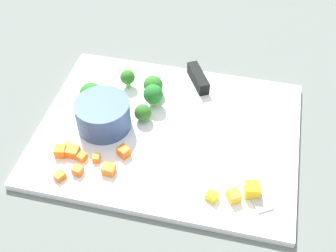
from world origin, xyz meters
TOP-DOWN VIEW (x-y plane):
  - ground_plane at (0.00, 0.00)m, footprint 4.00×4.00m
  - cutting_board at (0.00, 0.00)m, footprint 0.41×0.31m
  - prep_bowl at (-0.10, -0.01)m, footprint 0.09×0.09m
  - chef_knife at (0.05, 0.07)m, footprint 0.17×0.28m
  - carrot_dice_0 at (-0.09, -0.08)m, footprint 0.01×0.01m
  - carrot_dice_1 at (-0.13, -0.13)m, footprint 0.02×0.02m
  - carrot_dice_2 at (-0.07, -0.10)m, footprint 0.02×0.02m
  - carrot_dice_3 at (-0.13, -0.08)m, footprint 0.02×0.02m
  - carrot_dice_4 at (-0.11, -0.11)m, footprint 0.02×0.02m
  - carrot_dice_5 at (-0.14, -0.07)m, footprint 0.02×0.02m
  - carrot_dice_6 at (-0.11, -0.09)m, footprint 0.02×0.02m
  - carrot_dice_7 at (-0.05, -0.06)m, footprint 0.02×0.02m
  - carrot_dice_8 at (-0.15, -0.09)m, footprint 0.02×0.02m
  - pepper_dice_0 at (0.14, -0.09)m, footprint 0.02×0.02m
  - pepper_dice_1 at (0.09, -0.11)m, footprint 0.02×0.02m
  - pepper_dice_2 at (0.12, -0.11)m, footprint 0.02×0.02m
  - broccoli_floret_0 at (-0.04, 0.08)m, footprint 0.03×0.03m
  - broccoli_floret_1 at (-0.14, 0.03)m, footprint 0.04×0.04m
  - broccoli_floret_2 at (-0.09, 0.09)m, footprint 0.03×0.03m
  - broccoli_floret_3 at (-0.04, 0.05)m, footprint 0.03×0.03m
  - broccoli_floret_4 at (-0.04, 0.01)m, footprint 0.03×0.03m

SIDE VIEW (x-z plane):
  - ground_plane at x=0.00m, z-range 0.00..0.00m
  - cutting_board at x=0.00m, z-range 0.00..0.01m
  - carrot_dice_5 at x=-0.14m, z-range 0.01..0.02m
  - carrot_dice_1 at x=-0.13m, z-range 0.01..0.02m
  - carrot_dice_0 at x=-0.09m, z-range 0.01..0.02m
  - carrot_dice_6 at x=-0.11m, z-range 0.01..0.02m
  - pepper_dice_1 at x=0.09m, z-range 0.01..0.02m
  - carrot_dice_4 at x=-0.11m, z-range 0.01..0.02m
  - carrot_dice_3 at x=-0.13m, z-range 0.01..0.03m
  - carrot_dice_2 at x=-0.07m, z-range 0.01..0.03m
  - carrot_dice_8 at x=-0.15m, z-range 0.01..0.03m
  - carrot_dice_7 at x=-0.05m, z-range 0.01..0.03m
  - pepper_dice_2 at x=0.12m, z-range 0.01..0.03m
  - chef_knife at x=0.05m, z-range 0.01..0.03m
  - pepper_dice_0 at x=0.14m, z-range 0.01..0.03m
  - broccoli_floret_4 at x=-0.04m, z-range 0.01..0.04m
  - broccoli_floret_0 at x=-0.04m, z-range 0.01..0.05m
  - broccoli_floret_1 at x=-0.14m, z-range 0.01..0.05m
  - broccoli_floret_2 at x=-0.09m, z-range 0.02..0.05m
  - broccoli_floret_3 at x=-0.04m, z-range 0.02..0.06m
  - prep_bowl at x=-0.10m, z-range 0.01..0.06m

